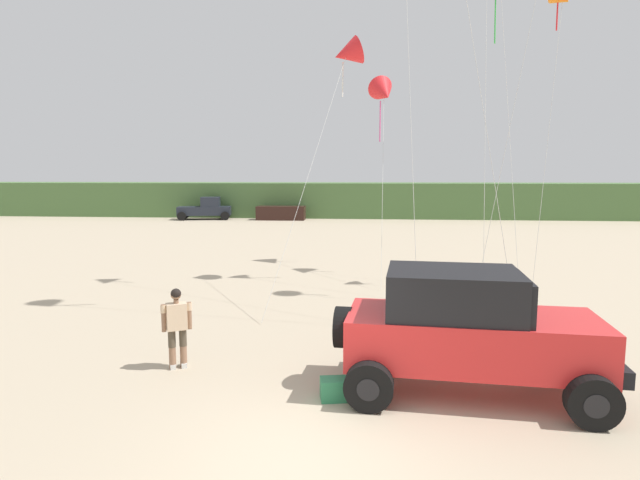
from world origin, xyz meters
The scene contains 9 objects.
ground_plane centered at (0.00, 0.00, 0.00)m, with size 220.00×220.00×0.00m, color tan.
dune_ridge centered at (-4.10, 43.13, 1.59)m, with size 90.00×7.18×3.17m, color #4C703D.
jeep centered at (2.54, 2.35, 1.20)m, with size 4.94×2.70×2.26m.
person_watching centered at (-3.12, 3.03, 0.94)m, with size 0.57×0.44×1.67m.
cooler_box centered at (0.21, 1.83, 0.19)m, with size 0.56×0.36×0.38m, color #2D7F51.
distant_pickup centered at (-13.70, 37.96, 0.94)m, with size 4.89×3.24×1.98m.
distant_sedan centered at (-7.01, 38.16, 0.60)m, with size 4.20×1.70×1.20m, color black.
kite_white_parafoil centered at (1.31, 16.14, 7.44)m, with size 1.71×6.49×8.25m.
kite_orange_streamer centered at (-0.11, 12.21, 8.21)m, with size 2.62×6.68×8.92m.
Camera 1 is at (0.76, -6.91, 3.94)m, focal length 29.19 mm.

